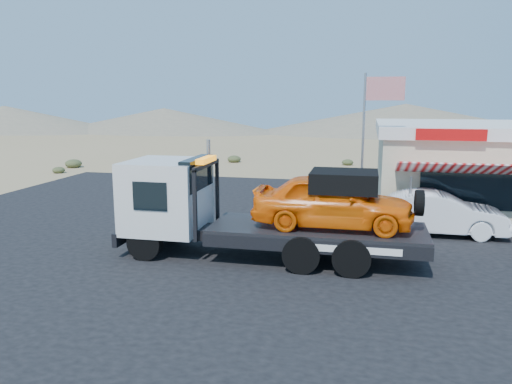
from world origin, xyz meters
TOP-DOWN VIEW (x-y plane):
  - ground at (0.00, 0.00)m, footprint 120.00×120.00m
  - asphalt_lot at (2.00, 3.00)m, footprint 32.00×24.00m
  - tow_truck at (1.68, -0.54)m, footprint 9.53×2.82m
  - white_sedan at (7.55, 3.54)m, footprint 4.90×1.74m
  - jerky_store at (10.50, 8.97)m, footprint 10.40×9.97m
  - flagpole at (4.93, 4.50)m, footprint 1.55×0.10m
  - desert_scrub at (-14.72, 8.27)m, footprint 25.47×32.59m
  - distant_hills at (-9.77, 55.14)m, footprint 126.00×48.00m

SIDE VIEW (x-z plane):
  - ground at x=0.00m, z-range 0.00..0.00m
  - asphalt_lot at x=2.00m, z-range 0.00..0.02m
  - desert_scrub at x=-14.72m, z-range -0.06..0.66m
  - white_sedan at x=7.55m, z-range 0.02..1.63m
  - tow_truck at x=1.68m, z-range 0.12..3.31m
  - distant_hills at x=-9.77m, z-range -0.21..3.99m
  - jerky_store at x=10.50m, z-range 0.04..3.94m
  - flagpole at x=4.93m, z-range 0.76..6.76m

